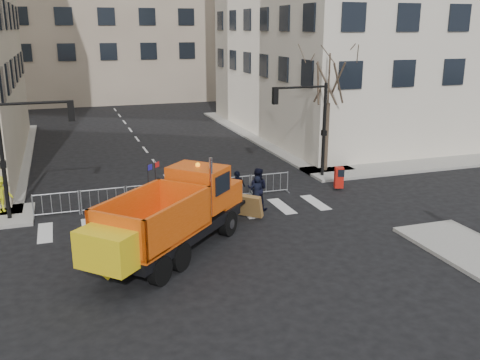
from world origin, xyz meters
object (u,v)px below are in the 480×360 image
object	(u,v)px
plow_truck	(171,215)
cop_a	(257,194)
newspaper_box	(339,177)
worker	(0,194)
cop_c	(238,188)
cop_b	(257,189)

from	to	relation	value
plow_truck	cop_a	bearing A→B (deg)	-7.78
newspaper_box	plow_truck	bearing A→B (deg)	-134.65
newspaper_box	cop_a	bearing A→B (deg)	-144.27
cop_a	newspaper_box	world-z (taller)	cop_a
worker	newspaper_box	distance (m)	16.64
cop_c	worker	bearing A→B (deg)	-42.23
cop_a	plow_truck	bearing A→B (deg)	42.28
worker	plow_truck	bearing A→B (deg)	-74.77
cop_c	worker	distance (m)	10.92
cop_a	worker	bearing A→B (deg)	-11.23
cop_a	cop_b	size ratio (longest dim) A/B	0.86
plow_truck	cop_c	world-z (taller)	plow_truck
plow_truck	cop_b	world-z (taller)	plow_truck
cop_a	cop_b	distance (m)	0.32
cop_b	newspaper_box	size ratio (longest dim) A/B	1.85
plow_truck	cop_c	bearing A→B (deg)	3.45
plow_truck	cop_b	size ratio (longest dim) A/B	4.11
plow_truck	cop_c	xyz separation A→B (m)	(4.20, 4.76, -0.74)
cop_c	cop_b	bearing A→B (deg)	97.35
cop_b	plow_truck	bearing A→B (deg)	72.09
plow_truck	cop_a	xyz separation A→B (m)	(4.76, 3.63, -0.74)
cop_c	newspaper_box	size ratio (longest dim) A/B	1.58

